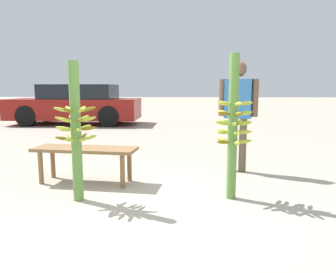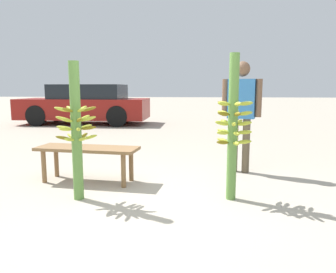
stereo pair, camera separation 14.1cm
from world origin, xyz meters
name	(u,v)px [view 2 (the right image)]	position (x,y,z in m)	size (l,w,h in m)	color
ground_plane	(149,209)	(0.00, 0.00, 0.00)	(80.00, 80.00, 0.00)	#A89E8C
banana_stalk_left	(76,130)	(-0.83, 0.25, 0.78)	(0.45, 0.45, 1.52)	#5B8C3D
banana_stalk_center	(233,127)	(0.87, 0.41, 0.82)	(0.41, 0.41, 1.60)	#5B8C3D
vendor_person	(241,106)	(1.11, 1.64, 0.97)	(0.57, 0.27, 1.61)	brown
market_bench	(87,152)	(-0.96, 0.93, 0.40)	(1.38, 0.57, 0.47)	olive
parked_car	(86,105)	(-3.37, 7.80, 0.66)	(4.32, 1.79, 1.34)	maroon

